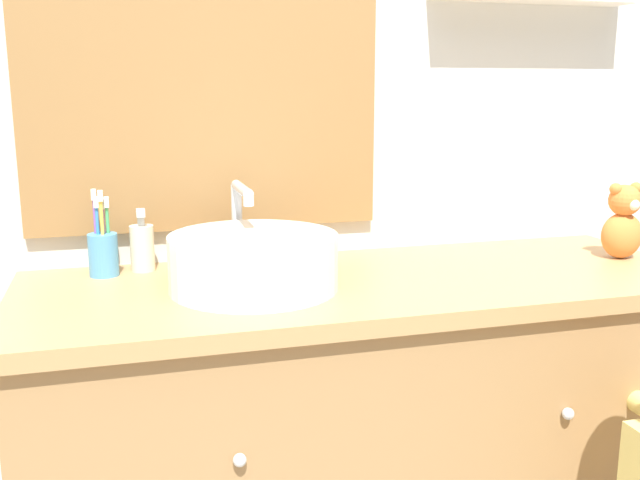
% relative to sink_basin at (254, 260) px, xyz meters
% --- Properties ---
extents(wall_back, '(3.20, 0.18, 2.50)m').
position_rel_sink_basin_xyz_m(wall_back, '(0.26, 0.30, 0.40)').
color(wall_back, silver).
rests_on(wall_back, ground_plane).
extents(vanity_counter, '(1.45, 0.53, 0.84)m').
position_rel_sink_basin_xyz_m(vanity_counter, '(0.25, 0.01, -0.48)').
color(vanity_counter, '#A37A4C').
rests_on(vanity_counter, ground_plane).
extents(sink_basin, '(0.34, 0.39, 0.20)m').
position_rel_sink_basin_xyz_m(sink_basin, '(0.00, 0.00, 0.00)').
color(sink_basin, white).
rests_on(sink_basin, vanity_counter).
extents(toothbrush_holder, '(0.06, 0.06, 0.19)m').
position_rel_sink_basin_xyz_m(toothbrush_holder, '(-0.29, 0.19, -0.00)').
color(toothbrush_holder, '#4C93C6').
rests_on(toothbrush_holder, vanity_counter).
extents(soap_dispenser, '(0.05, 0.05, 0.14)m').
position_rel_sink_basin_xyz_m(soap_dispenser, '(-0.21, 0.21, -0.00)').
color(soap_dispenser, beige).
rests_on(soap_dispenser, vanity_counter).
extents(teddy_bear, '(0.10, 0.08, 0.18)m').
position_rel_sink_basin_xyz_m(teddy_bear, '(0.88, 0.02, 0.03)').
color(teddy_bear, orange).
rests_on(teddy_bear, vanity_counter).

